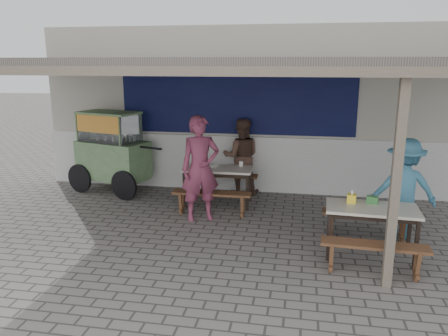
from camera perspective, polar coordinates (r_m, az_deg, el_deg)
ground at (r=6.90m, az=-0.80°, el=-9.84°), size 60.00×60.00×0.00m
back_wall at (r=9.92m, az=3.20°, el=7.67°), size 9.00×1.28×3.50m
warung_roof at (r=7.21m, az=0.67°, el=13.36°), size 9.00×4.21×2.81m
table_left at (r=8.52m, az=-0.80°, el=-0.50°), size 1.35×0.70×0.75m
bench_left_street at (r=7.99m, az=-1.61°, el=-3.94°), size 1.44×0.31×0.45m
bench_left_wall at (r=9.22m, az=-0.09°, el=-1.52°), size 1.44×0.31×0.45m
table_right at (r=6.59m, az=18.74°, el=-5.54°), size 1.31×0.74×0.75m
bench_right_street at (r=6.14m, az=18.99°, el=-10.34°), size 1.39×0.35×0.45m
bench_right_wall at (r=7.28m, az=18.13°, el=-6.46°), size 1.39×0.35×0.45m
vendor_cart at (r=9.67m, az=-14.46°, el=2.44°), size 2.23×1.28×1.74m
patron_street_side at (r=7.67m, az=-3.11°, el=-0.06°), size 0.81×0.69×1.87m
patron_wall_side at (r=9.26m, az=2.27°, el=1.52°), size 0.86×0.71×1.61m
patron_right_table at (r=7.46m, az=22.40°, el=-2.51°), size 1.07×0.64×1.61m
tissue_box at (r=6.67m, az=16.33°, el=-3.83°), size 0.14×0.14×0.13m
donation_box at (r=6.72m, az=18.79°, el=-3.96°), size 0.18×0.14×0.11m
condiment_jar at (r=8.64m, az=2.24°, el=0.58°), size 0.09×0.09×0.10m
condiment_bowl at (r=8.59m, az=-1.31°, el=0.36°), size 0.25×0.25×0.05m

